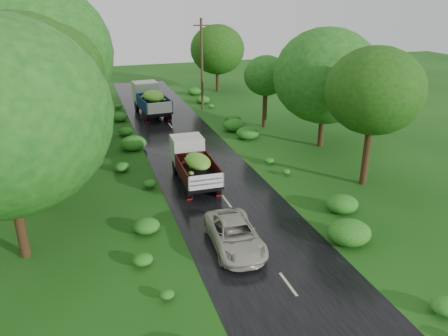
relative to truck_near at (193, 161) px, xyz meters
name	(u,v)px	position (x,y,z in m)	size (l,w,h in m)	color
ground	(288,284)	(1.06, -11.38, -1.37)	(120.00, 120.00, 0.00)	#113F0D
road	(245,226)	(1.06, -6.38, -1.36)	(6.50, 80.00, 0.02)	black
road_lines	(239,217)	(1.06, -5.38, -1.35)	(0.12, 69.60, 0.00)	#BFB78C
truck_near	(193,161)	(0.00, 0.00, 0.00)	(2.14, 5.79, 2.42)	black
truck_far	(150,98)	(0.07, 17.00, 0.22)	(2.84, 6.85, 2.81)	black
car	(235,235)	(-0.10, -8.05, -0.71)	(2.13, 4.62, 1.28)	#B6B3A2
utility_pole	(202,64)	(5.31, 17.14, 3.18)	(1.52, 0.52, 8.83)	#382616
trees_left	(32,61)	(-9.12, 8.97, 5.28)	(6.67, 33.59, 9.21)	black
trees_right	(284,69)	(10.07, 8.61, 3.81)	(5.41, 32.46, 7.36)	black
shrubs	(199,160)	(1.06, 2.62, -1.02)	(11.90, 44.00, 0.70)	#1D5A15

